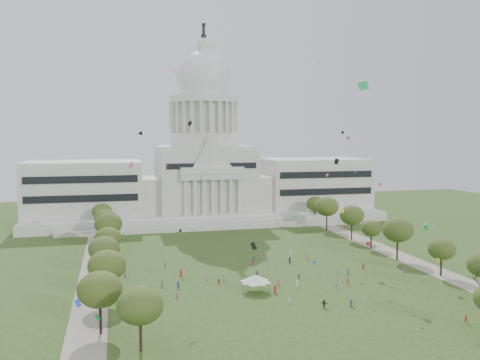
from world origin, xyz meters
The scene contains 33 objects.
ground centered at (0.00, 0.00, 0.00)m, with size 400.00×400.00×0.00m, color #2D4619.
capitol centered at (0.00, 113.59, 22.30)m, with size 160.00×64.50×91.30m.
path_left centered at (-48.00, 30.00, 0.02)m, with size 8.00×160.00×0.04m, color gray.
path_right centered at (48.00, 30.00, 0.02)m, with size 8.00×160.00×0.04m, color gray.
row_tree_l_0 centered at (-45.26, -21.68, 8.95)m, with size 8.85×8.85×12.59m.
row_tree_l_1 centered at (-44.07, -2.96, 8.95)m, with size 8.86×8.86×12.59m.
row_tree_r_1 centered at (46.22, -1.75, 7.66)m, with size 7.58×7.58×10.78m.
row_tree_l_2 centered at (-45.04, 17.30, 8.51)m, with size 8.42×8.42×11.97m.
row_tree_r_2 centered at (44.17, 17.44, 9.66)m, with size 9.55×9.55×13.58m.
row_tree_l_3 centered at (-44.09, 33.92, 8.21)m, with size 8.12×8.12×11.55m.
row_tree_r_3 centered at (44.40, 34.48, 7.08)m, with size 7.01×7.01×9.98m.
row_tree_l_4 centered at (-44.08, 52.42, 9.39)m, with size 9.29×9.29×13.21m.
row_tree_r_4 centered at (44.76, 50.04, 9.29)m, with size 9.19×9.19×13.06m.
row_tree_l_5 centered at (-45.22, 71.01, 8.42)m, with size 8.33×8.33×11.85m.
row_tree_r_5 centered at (43.49, 70.19, 9.93)m, with size 9.82×9.82×13.96m.
row_tree_l_6 centered at (-46.87, 89.14, 8.27)m, with size 8.19×8.19×11.64m.
row_tree_r_6 centered at (45.96, 88.13, 8.51)m, with size 8.42×8.42×11.97m.
near_tree_0 centered at (-38.00, -32.00, 8.56)m, with size 8.47×8.47×12.04m.
event_tent centered at (-8.13, -2.88, 3.47)m, with size 10.10×10.10×4.47m.
person_0 centered at (38.40, 3.91, 0.85)m, with size 0.83×0.54×1.71m, color #994C8C.
person_1 centered at (28.80, -34.36, 0.88)m, with size 0.64×0.47×1.76m, color #B21E1E.
person_2 centered at (28.66, 10.04, 0.87)m, with size 0.84×0.52×1.74m, color #B21E1E.
person_3 centered at (16.87, -3.57, 0.89)m, with size 1.15×0.60×1.79m, color #B21E1E.
person_4 centered at (6.29, 4.34, 0.80)m, with size 0.94×0.51×1.61m, color #33723F.
person_5 centered at (-4.17, 9.40, 1.00)m, with size 1.86×0.73×2.00m, color #994C8C.
person_6 centered at (10.08, -19.33, 0.89)m, with size 0.87×0.57×1.79m, color #4C4C51.
person_7 centered at (-2.93, -13.42, 0.75)m, with size 0.55×0.40×1.50m, color silver.
person_8 centered at (-15.79, 5.30, 0.79)m, with size 0.76×0.47×1.57m, color #B21E1E.
person_9 centered at (12.45, -6.47, 0.87)m, with size 1.12×0.58×1.73m, color #994C8C.
person_10 centered at (19.14, 7.59, 0.89)m, with size 1.04×0.57×1.78m, color silver.
person_11 centered at (3.78, -18.46, 0.95)m, with size 1.76×0.70×1.90m, color #26262B.
distant_crowd centered at (-11.82, 14.04, 0.87)m, with size 61.71×39.47×1.93m.
kite_swarm centered at (-0.21, 11.15, 26.18)m, with size 90.40×106.59×61.51m.
Camera 1 is at (-42.31, -122.89, 39.08)m, focal length 38.00 mm.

